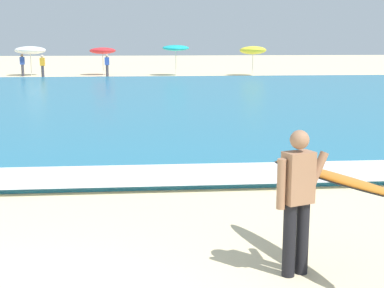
{
  "coord_description": "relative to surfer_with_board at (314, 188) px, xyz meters",
  "views": [
    {
      "loc": [
        1.35,
        -4.75,
        2.75
      ],
      "look_at": [
        2.08,
        3.66,
        1.1
      ],
      "focal_mm": 51.13,
      "sensor_mm": 36.0,
      "label": 1
    }
  ],
  "objects": [
    {
      "name": "sea",
      "position": [
        -3.29,
        17.67,
        -0.96
      ],
      "size": [
        120.0,
        28.0,
        0.14
      ],
      "primitive_type": "cube",
      "color": "teal",
      "rests_on": "ground"
    },
    {
      "name": "surf_foam",
      "position": [
        -3.29,
        4.27,
        -0.88
      ],
      "size": [
        120.0,
        1.67,
        0.01
      ],
      "primitive_type": "cube",
      "color": "white",
      "rests_on": "sea"
    },
    {
      "name": "surfer_with_board",
      "position": [
        0.0,
        0.0,
        0.0
      ],
      "size": [
        1.3,
        2.38,
        1.73
      ],
      "color": "black",
      "rests_on": "ground"
    },
    {
      "name": "beach_umbrella_1",
      "position": [
        -10.16,
        34.98,
        0.8
      ],
      "size": [
        2.21,
        2.22,
        2.14
      ],
      "color": "beige",
      "rests_on": "ground"
    },
    {
      "name": "beach_umbrella_2",
      "position": [
        -4.97,
        35.08,
        0.76
      ],
      "size": [
        1.92,
        1.93,
        2.05
      ],
      "color": "beige",
      "rests_on": "ground"
    },
    {
      "name": "beach_umbrella_3",
      "position": [
        0.36,
        34.17,
        0.97
      ],
      "size": [
        1.95,
        1.96,
        2.24
      ],
      "color": "beige",
      "rests_on": "ground"
    },
    {
      "name": "beach_umbrella_4",
      "position": [
        5.92,
        33.55,
        0.8
      ],
      "size": [
        1.92,
        1.95,
        2.18
      ],
      "color": "beige",
      "rests_on": "ground"
    },
    {
      "name": "beachgoer_near_row_left",
      "position": [
        -4.55,
        33.13,
        -0.18
      ],
      "size": [
        0.32,
        0.2,
        1.58
      ],
      "color": "#383842",
      "rests_on": "ground"
    },
    {
      "name": "beachgoer_near_row_mid",
      "position": [
        -10.64,
        34.37,
        -0.18
      ],
      "size": [
        0.32,
        0.2,
        1.58
      ],
      "color": "#383842",
      "rests_on": "ground"
    },
    {
      "name": "beachgoer_near_row_right",
      "position": [
        -8.89,
        32.47,
        -0.18
      ],
      "size": [
        0.32,
        0.2,
        1.58
      ],
      "color": "#383842",
      "rests_on": "ground"
    }
  ]
}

